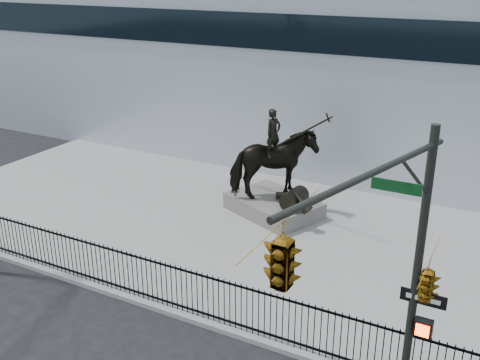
% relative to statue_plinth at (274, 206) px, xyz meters
% --- Properties ---
extents(ground, '(120.00, 120.00, 0.00)m').
position_rel_statue_plinth_xyz_m(ground, '(0.25, -8.91, -0.49)').
color(ground, black).
rests_on(ground, ground).
extents(plaza, '(30.00, 12.00, 0.15)m').
position_rel_statue_plinth_xyz_m(plaza, '(0.25, -1.91, -0.41)').
color(plaza, gray).
rests_on(plaza, ground).
extents(building, '(44.00, 14.00, 9.00)m').
position_rel_statue_plinth_xyz_m(building, '(0.25, 11.09, 4.01)').
color(building, '#B5BBC6').
rests_on(building, ground).
extents(picket_fence, '(22.10, 0.10, 1.50)m').
position_rel_statue_plinth_xyz_m(picket_fence, '(0.25, -7.66, 0.41)').
color(picket_fence, black).
rests_on(picket_fence, plaza).
extents(statue_plinth, '(4.29, 3.68, 0.68)m').
position_rel_statue_plinth_xyz_m(statue_plinth, '(0.00, 0.00, 0.00)').
color(statue_plinth, '#56544F').
rests_on(statue_plinth, plaza).
extents(equestrian_statue, '(4.30, 3.58, 3.92)m').
position_rel_statue_plinth_xyz_m(equestrian_statue, '(0.06, -0.03, 1.76)').
color(equestrian_statue, black).
rests_on(equestrian_statue, statue_plinth).
extents(traffic_signal_right, '(2.17, 6.86, 7.00)m').
position_rel_statue_plinth_xyz_m(traffic_signal_right, '(6.71, -10.92, 4.36)').
color(traffic_signal_right, black).
rests_on(traffic_signal_right, ground).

